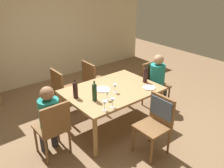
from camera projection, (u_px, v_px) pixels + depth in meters
name	position (u px, v px, depth m)	size (l,w,h in m)	color
ground_plane	(112.00, 125.00, 4.50)	(10.00, 10.00, 0.00)	#846647
rear_room_partition	(40.00, 28.00, 5.90)	(6.40, 0.12, 2.70)	beige
dining_table	(112.00, 93.00, 4.23)	(1.58, 1.13, 0.74)	#A87F51
chair_left_end	(53.00, 126.00, 3.55)	(0.44, 0.44, 0.92)	brown
chair_right_end	(153.00, 81.00, 5.02)	(0.44, 0.44, 0.92)	brown
chair_near	(158.00, 117.00, 3.66)	(0.46, 0.44, 0.92)	brown
chair_far_left	(63.00, 89.00, 4.70)	(0.44, 0.44, 0.92)	brown
chair_far_right	(93.00, 79.00, 5.11)	(0.44, 0.44, 0.92)	brown
person_woman_host	(49.00, 116.00, 3.58)	(0.30, 0.35, 1.13)	#33333D
person_man_bearded	(158.00, 78.00, 4.89)	(0.30, 0.35, 1.12)	#33333D
wine_bottle_tall_green	(75.00, 89.00, 3.86)	(0.08, 0.08, 0.32)	black
wine_bottle_dark_red	(94.00, 91.00, 3.77)	(0.08, 0.08, 0.33)	#19381E
wine_bottle_short_olive	(145.00, 75.00, 4.42)	(0.08, 0.08, 0.33)	black
wine_glass_near_left	(113.00, 101.00, 3.60)	(0.07, 0.07, 0.15)	silver
wine_glass_centre	(115.00, 87.00, 4.05)	(0.07, 0.07, 0.15)	silver
wine_glass_near_right	(107.00, 94.00, 3.81)	(0.07, 0.07, 0.15)	silver
wine_glass_far	(104.00, 104.00, 3.52)	(0.07, 0.07, 0.15)	silver
dinner_plate_host	(103.00, 89.00, 4.18)	(0.26, 0.26, 0.01)	white
dinner_plate_guest_left	(149.00, 88.00, 4.24)	(0.22, 0.22, 0.01)	silver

